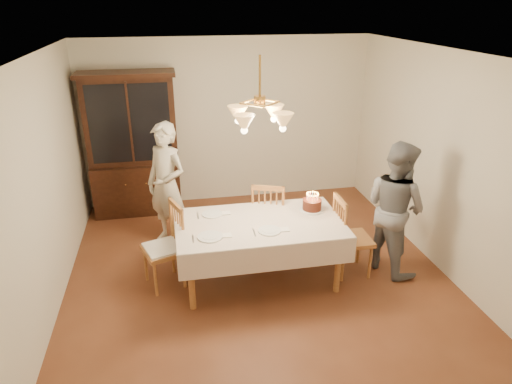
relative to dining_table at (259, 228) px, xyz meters
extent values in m
plane|color=#5C2D1A|center=(0.00, 0.00, -0.68)|extent=(5.00, 5.00, 0.00)
plane|color=white|center=(0.00, 0.00, 1.92)|extent=(5.00, 5.00, 0.00)
plane|color=beige|center=(0.00, 2.50, 0.62)|extent=(4.50, 0.00, 4.50)
plane|color=beige|center=(0.00, -2.50, 0.62)|extent=(4.50, 0.00, 4.50)
plane|color=beige|center=(-2.25, 0.00, 0.62)|extent=(0.00, 5.00, 5.00)
plane|color=beige|center=(2.25, 0.00, 0.62)|extent=(0.00, 5.00, 5.00)
cube|color=#9A5C2C|center=(0.00, 0.00, 0.05)|extent=(1.80, 1.00, 0.04)
cube|color=#EDE7CD|center=(0.00, 0.00, 0.07)|extent=(1.90, 1.10, 0.01)
cylinder|color=#9A5C2C|center=(-0.82, -0.42, -0.33)|extent=(0.07, 0.07, 0.71)
cylinder|color=#9A5C2C|center=(0.82, -0.42, -0.33)|extent=(0.07, 0.07, 0.71)
cylinder|color=#9A5C2C|center=(-0.82, 0.42, -0.33)|extent=(0.07, 0.07, 0.71)
cylinder|color=#9A5C2C|center=(0.82, 0.42, -0.33)|extent=(0.07, 0.07, 0.71)
cube|color=black|center=(-1.48, 2.23, -0.28)|extent=(1.30, 0.50, 0.80)
cube|color=black|center=(-1.48, 2.28, 0.77)|extent=(1.30, 0.40, 1.30)
cube|color=black|center=(-1.48, 2.08, 0.77)|extent=(1.14, 0.01, 1.14)
cube|color=black|center=(-1.48, 2.23, 1.45)|extent=(1.38, 0.54, 0.06)
cube|color=#9A5C2C|center=(0.27, 0.65, -0.23)|extent=(0.56, 0.55, 0.05)
cube|color=#9A5C2C|center=(0.20, 0.47, 0.29)|extent=(0.39, 0.17, 0.06)
cylinder|color=#9A5C2C|center=(0.50, 0.75, -0.47)|extent=(0.04, 0.04, 0.43)
cylinder|color=#9A5C2C|center=(0.16, 0.87, -0.47)|extent=(0.04, 0.04, 0.43)
cylinder|color=#9A5C2C|center=(0.38, 0.43, -0.47)|extent=(0.04, 0.04, 0.43)
cylinder|color=#9A5C2C|center=(0.04, 0.55, -0.47)|extent=(0.04, 0.04, 0.43)
cube|color=#9A5C2C|center=(-1.10, 0.11, -0.23)|extent=(0.54, 0.55, 0.05)
cube|color=#9A5C2C|center=(-0.92, 0.17, 0.29)|extent=(0.16, 0.39, 0.06)
cylinder|color=#9A5C2C|center=(-1.32, 0.23, -0.47)|extent=(0.04, 0.04, 0.43)
cylinder|color=#9A5C2C|center=(-1.21, -0.11, -0.47)|extent=(0.04, 0.04, 0.43)
cylinder|color=#9A5C2C|center=(-1.00, 0.34, -0.47)|extent=(0.04, 0.04, 0.43)
cylinder|color=#9A5C2C|center=(-0.89, 0.00, -0.47)|extent=(0.04, 0.04, 0.43)
cube|color=white|center=(-1.10, 0.11, -0.20)|extent=(0.49, 0.50, 0.03)
cube|color=#9A5C2C|center=(1.13, -0.06, -0.23)|extent=(0.43, 0.45, 0.05)
cube|color=#9A5C2C|center=(0.94, -0.06, 0.29)|extent=(0.04, 0.40, 0.06)
cylinder|color=#9A5C2C|center=(1.30, -0.24, -0.47)|extent=(0.04, 0.04, 0.43)
cylinder|color=#9A5C2C|center=(1.30, 0.12, -0.47)|extent=(0.04, 0.04, 0.43)
cylinder|color=#9A5C2C|center=(0.96, -0.24, -0.47)|extent=(0.04, 0.04, 0.43)
cylinder|color=#9A5C2C|center=(0.96, 0.12, -0.47)|extent=(0.04, 0.04, 0.43)
imported|color=beige|center=(-1.02, 1.12, 0.16)|extent=(0.72, 0.72, 1.69)
imported|color=slate|center=(1.64, -0.05, 0.13)|extent=(0.86, 0.96, 1.64)
cylinder|color=white|center=(0.69, 0.20, 0.08)|extent=(0.30, 0.30, 0.01)
cylinder|color=#39150C|center=(0.69, 0.20, 0.15)|extent=(0.23, 0.23, 0.12)
cylinder|color=#598CD8|center=(0.75, 0.20, 0.25)|extent=(0.01, 0.01, 0.07)
sphere|color=#FFB23F|center=(0.75, 0.20, 0.29)|extent=(0.01, 0.01, 0.01)
cylinder|color=pink|center=(0.75, 0.22, 0.25)|extent=(0.01, 0.01, 0.07)
sphere|color=#FFB23F|center=(0.75, 0.22, 0.29)|extent=(0.01, 0.01, 0.01)
cylinder|color=#EACC66|center=(0.73, 0.25, 0.25)|extent=(0.01, 0.01, 0.07)
sphere|color=#FFB23F|center=(0.73, 0.25, 0.29)|extent=(0.01, 0.01, 0.01)
cylinder|color=#598CD8|center=(0.71, 0.26, 0.25)|extent=(0.01, 0.01, 0.07)
sphere|color=#FFB23F|center=(0.71, 0.26, 0.29)|extent=(0.01, 0.01, 0.01)
cylinder|color=pink|center=(0.68, 0.26, 0.25)|extent=(0.01, 0.01, 0.07)
sphere|color=#FFB23F|center=(0.68, 0.26, 0.29)|extent=(0.01, 0.01, 0.01)
cylinder|color=#EACC66|center=(0.65, 0.26, 0.25)|extent=(0.01, 0.01, 0.07)
sphere|color=#FFB23F|center=(0.65, 0.26, 0.29)|extent=(0.01, 0.01, 0.01)
cylinder|color=#598CD8|center=(0.63, 0.24, 0.25)|extent=(0.01, 0.01, 0.07)
sphere|color=#FFB23F|center=(0.63, 0.24, 0.29)|extent=(0.01, 0.01, 0.01)
cylinder|color=pink|center=(0.62, 0.21, 0.25)|extent=(0.01, 0.01, 0.07)
sphere|color=#FFB23F|center=(0.62, 0.21, 0.29)|extent=(0.01, 0.01, 0.01)
cylinder|color=#EACC66|center=(0.62, 0.18, 0.25)|extent=(0.01, 0.01, 0.07)
sphere|color=#FFB23F|center=(0.62, 0.18, 0.29)|extent=(0.01, 0.01, 0.01)
cylinder|color=#598CD8|center=(0.63, 0.16, 0.25)|extent=(0.01, 0.01, 0.07)
sphere|color=#FFB23F|center=(0.63, 0.16, 0.29)|extent=(0.01, 0.01, 0.01)
cylinder|color=pink|center=(0.65, 0.14, 0.25)|extent=(0.01, 0.01, 0.07)
sphere|color=#FFB23F|center=(0.65, 0.14, 0.29)|extent=(0.01, 0.01, 0.01)
cylinder|color=#EACC66|center=(0.68, 0.13, 0.25)|extent=(0.01, 0.01, 0.07)
sphere|color=#FFB23F|center=(0.68, 0.13, 0.29)|extent=(0.01, 0.01, 0.01)
cylinder|color=#598CD8|center=(0.71, 0.13, 0.25)|extent=(0.01, 0.01, 0.07)
sphere|color=#FFB23F|center=(0.71, 0.13, 0.29)|extent=(0.01, 0.01, 0.01)
cylinder|color=pink|center=(0.73, 0.15, 0.25)|extent=(0.01, 0.01, 0.07)
sphere|color=#FFB23F|center=(0.73, 0.15, 0.29)|extent=(0.01, 0.01, 0.01)
cylinder|color=#EACC66|center=(0.75, 0.17, 0.25)|extent=(0.01, 0.01, 0.07)
sphere|color=#FFB23F|center=(0.75, 0.17, 0.29)|extent=(0.01, 0.01, 0.01)
cylinder|color=white|center=(-0.59, -0.25, 0.08)|extent=(0.27, 0.27, 0.02)
cube|color=silver|center=(-0.77, -0.25, 0.08)|extent=(0.01, 0.16, 0.01)
cube|color=white|center=(-0.41, -0.25, 0.08)|extent=(0.10, 0.10, 0.01)
cylinder|color=white|center=(0.07, -0.24, 0.08)|extent=(0.25, 0.25, 0.02)
cube|color=silver|center=(-0.11, -0.24, 0.08)|extent=(0.01, 0.16, 0.01)
cube|color=white|center=(0.24, -0.24, 0.08)|extent=(0.10, 0.10, 0.01)
cylinder|color=white|center=(-0.51, 0.30, 0.08)|extent=(0.24, 0.24, 0.02)
cube|color=silver|center=(-0.67, 0.30, 0.08)|extent=(0.01, 0.16, 0.01)
cube|color=white|center=(-0.34, 0.30, 0.08)|extent=(0.10, 0.10, 0.01)
cylinder|color=#BF8C3F|center=(0.00, 0.00, 1.72)|extent=(0.02, 0.02, 0.40)
cylinder|color=#BF8C3F|center=(0.00, 0.00, 1.47)|extent=(0.12, 0.12, 0.10)
cone|color=#D8994C|center=(0.20, 0.20, 1.29)|extent=(0.22, 0.22, 0.18)
sphere|color=#FFD899|center=(0.20, 0.20, 1.22)|extent=(0.07, 0.07, 0.07)
cone|color=#D8994C|center=(-0.20, 0.20, 1.29)|extent=(0.22, 0.22, 0.18)
sphere|color=#FFD899|center=(-0.20, 0.20, 1.22)|extent=(0.07, 0.07, 0.07)
cone|color=#D8994C|center=(-0.20, -0.20, 1.29)|extent=(0.22, 0.22, 0.18)
sphere|color=#FFD899|center=(-0.20, -0.20, 1.22)|extent=(0.07, 0.07, 0.07)
cone|color=#D8994C|center=(0.20, -0.20, 1.29)|extent=(0.22, 0.22, 0.18)
sphere|color=#FFD899|center=(0.20, -0.20, 1.22)|extent=(0.07, 0.07, 0.07)
camera|label=1|loc=(-0.93, -4.55, 2.44)|focal=32.00mm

